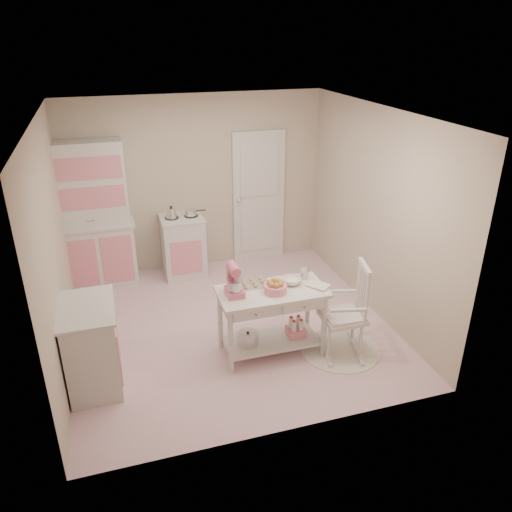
{
  "coord_description": "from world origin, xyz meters",
  "views": [
    {
      "loc": [
        -1.28,
        -5.2,
        3.42
      ],
      "look_at": [
        0.28,
        -0.17,
        1.0
      ],
      "focal_mm": 35.0,
      "sensor_mm": 36.0,
      "label": 1
    }
  ],
  "objects_px": {
    "stove": "(183,246)",
    "rocking_chair": "(343,309)",
    "hutch": "(94,216)",
    "base_cabinet": "(92,346)",
    "stand_mixer": "(234,281)",
    "work_table": "(272,321)",
    "bread_basket": "(275,288)"
  },
  "relations": [
    {
      "from": "stove",
      "to": "rocking_chair",
      "type": "distance_m",
      "value": 2.86
    },
    {
      "from": "hutch",
      "to": "base_cabinet",
      "type": "height_order",
      "value": "hutch"
    },
    {
      "from": "stove",
      "to": "base_cabinet",
      "type": "xyz_separation_m",
      "value": [
        -1.32,
        -2.27,
        0.0
      ]
    },
    {
      "from": "stove",
      "to": "stand_mixer",
      "type": "xyz_separation_m",
      "value": [
        0.19,
        -2.26,
        0.51
      ]
    },
    {
      "from": "work_table",
      "to": "rocking_chair",
      "type": "bearing_deg",
      "value": -15.8
    },
    {
      "from": "hutch",
      "to": "rocking_chair",
      "type": "height_order",
      "value": "hutch"
    },
    {
      "from": "stove",
      "to": "stand_mixer",
      "type": "height_order",
      "value": "stand_mixer"
    },
    {
      "from": "base_cabinet",
      "to": "stand_mixer",
      "type": "relative_size",
      "value": 2.71
    },
    {
      "from": "stand_mixer",
      "to": "hutch",
      "type": "bearing_deg",
      "value": 121.15
    },
    {
      "from": "stand_mixer",
      "to": "bread_basket",
      "type": "relative_size",
      "value": 1.36
    },
    {
      "from": "hutch",
      "to": "work_table",
      "type": "relative_size",
      "value": 1.73
    },
    {
      "from": "work_table",
      "to": "stand_mixer",
      "type": "xyz_separation_m",
      "value": [
        -0.42,
        0.02,
        0.57
      ]
    },
    {
      "from": "work_table",
      "to": "stand_mixer",
      "type": "distance_m",
      "value": 0.71
    },
    {
      "from": "hutch",
      "to": "stove",
      "type": "relative_size",
      "value": 2.26
    },
    {
      "from": "work_table",
      "to": "base_cabinet",
      "type": "bearing_deg",
      "value": 179.76
    },
    {
      "from": "rocking_chair",
      "to": "stand_mixer",
      "type": "height_order",
      "value": "stand_mixer"
    },
    {
      "from": "stove",
      "to": "bread_basket",
      "type": "relative_size",
      "value": 3.68
    },
    {
      "from": "bread_basket",
      "to": "work_table",
      "type": "bearing_deg",
      "value": 111.8
    },
    {
      "from": "bread_basket",
      "to": "stove",
      "type": "bearing_deg",
      "value": 105.24
    },
    {
      "from": "base_cabinet",
      "to": "rocking_chair",
      "type": "height_order",
      "value": "rocking_chair"
    },
    {
      "from": "stove",
      "to": "rocking_chair",
      "type": "xyz_separation_m",
      "value": [
        1.39,
        -2.5,
        0.09
      ]
    },
    {
      "from": "hutch",
      "to": "base_cabinet",
      "type": "distance_m",
      "value": 2.39
    },
    {
      "from": "base_cabinet",
      "to": "bread_basket",
      "type": "bearing_deg",
      "value": -1.7
    },
    {
      "from": "stove",
      "to": "work_table",
      "type": "relative_size",
      "value": 0.77
    },
    {
      "from": "hutch",
      "to": "bread_basket",
      "type": "xyz_separation_m",
      "value": [
        1.83,
        -2.38,
        -0.19
      ]
    },
    {
      "from": "work_table",
      "to": "stand_mixer",
      "type": "height_order",
      "value": "stand_mixer"
    },
    {
      "from": "stove",
      "to": "stand_mixer",
      "type": "distance_m",
      "value": 2.32
    },
    {
      "from": "stand_mixer",
      "to": "base_cabinet",
      "type": "bearing_deg",
      "value": -179.55
    },
    {
      "from": "rocking_chair",
      "to": "work_table",
      "type": "relative_size",
      "value": 0.92
    },
    {
      "from": "base_cabinet",
      "to": "bread_basket",
      "type": "xyz_separation_m",
      "value": [
        1.96,
        -0.06,
        0.39
      ]
    },
    {
      "from": "hutch",
      "to": "base_cabinet",
      "type": "xyz_separation_m",
      "value": [
        -0.12,
        -2.32,
        -0.58
      ]
    },
    {
      "from": "stove",
      "to": "rocking_chair",
      "type": "bearing_deg",
      "value": -60.95
    }
  ]
}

